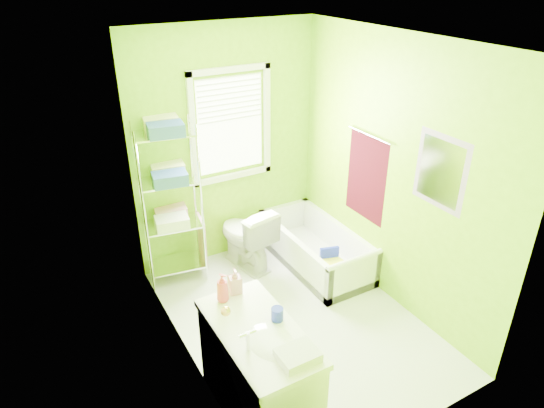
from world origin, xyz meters
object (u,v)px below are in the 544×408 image
wire_shelf_unit (171,186)px  vanity (259,369)px  bathtub (316,253)px  toilet (246,236)px

wire_shelf_unit → vanity: bearing=-92.1°
bathtub → vanity: 2.10m
toilet → wire_shelf_unit: 1.04m
vanity → wire_shelf_unit: (0.07, 2.00, 0.66)m
bathtub → wire_shelf_unit: size_ratio=0.82×
bathtub → vanity: vanity is taller
bathtub → toilet: toilet is taller
vanity → wire_shelf_unit: size_ratio=0.60×
vanity → bathtub: bearing=43.9°
bathtub → wire_shelf_unit: (-1.43, 0.55, 0.94)m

